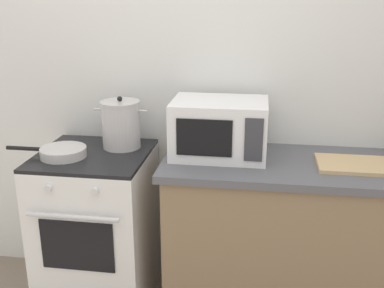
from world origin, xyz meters
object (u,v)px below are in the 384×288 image
object	(u,v)px
stock_pot	(121,124)
microwave	(219,128)
frying_pan	(62,152)
cutting_board	(353,165)
stove	(98,228)

from	to	relation	value
stock_pot	microwave	world-z (taller)	microwave
frying_pan	cutting_board	distance (m)	1.52
stove	frying_pan	distance (m)	0.51
frying_pan	cutting_board	bearing A→B (deg)	2.84
stock_pot	frying_pan	xyz separation A→B (m)	(-0.27, -0.20, -0.11)
stove	stock_pot	size ratio (longest dim) A/B	3.05
frying_pan	cutting_board	xyz separation A→B (m)	(1.52, 0.08, -0.02)
stock_pot	stove	bearing A→B (deg)	-135.53
frying_pan	cutting_board	world-z (taller)	frying_pan
stove	stock_pot	world-z (taller)	stock_pot
stock_pot	cutting_board	world-z (taller)	stock_pot
stove	cutting_board	size ratio (longest dim) A/B	2.56
microwave	cutting_board	bearing A→B (deg)	-6.47
cutting_board	frying_pan	bearing A→B (deg)	-177.16
stock_pot	cutting_board	distance (m)	1.26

